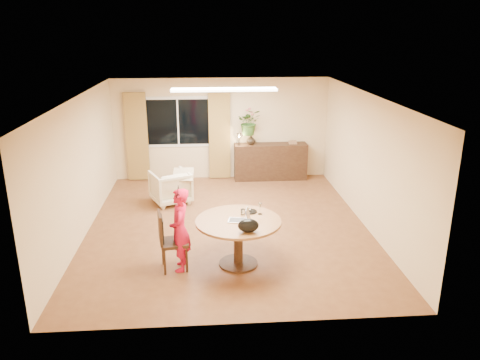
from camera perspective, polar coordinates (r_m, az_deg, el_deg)
The scene contains 24 objects.
floor at distance 9.43m, azimuth -1.48°, elevation -5.65°, with size 6.50×6.50×0.00m, color brown.
ceiling at distance 8.71m, azimuth -1.62°, elevation 10.20°, with size 6.50×6.50×0.00m, color white.
wall_back at distance 12.14m, azimuth -2.30°, elevation 6.23°, with size 5.50×5.50×0.00m, color beige.
wall_left at distance 9.28m, azimuth -18.78°, elevation 1.51°, with size 6.50×6.50×0.00m, color beige.
wall_right at distance 9.51m, azimuth 15.25°, elevation 2.24°, with size 6.50×6.50×0.00m, color beige.
window at distance 12.09m, azimuth -7.57°, elevation 7.01°, with size 1.70×0.03×1.30m.
curtain_left at distance 12.20m, azimuth -12.46°, elevation 5.13°, with size 0.55×0.08×2.25m, color olive.
curtain_right at distance 12.07m, azimuth -2.51°, elevation 5.42°, with size 0.55×0.08×2.25m, color olive.
ceiling_panel at distance 9.90m, azimuth -1.96°, elevation 10.96°, with size 2.20×0.35×0.05m, color white.
dining_table at distance 7.73m, azimuth -0.21°, elevation -6.08°, with size 1.41×1.41×0.80m.
dining_chair at distance 7.73m, azimuth -8.06°, elevation -7.33°, with size 0.48×0.44×1.00m, color black, non-canonical shape.
child at distance 7.64m, azimuth -7.33°, elevation -6.03°, with size 0.33×0.51×1.39m, color red.
laptop at distance 7.58m, azimuth -0.20°, elevation -4.20°, with size 0.35×0.23×0.23m, color #B7B7BC, non-canonical shape.
tumbler at distance 7.86m, azimuth 0.35°, elevation -3.91°, with size 0.07×0.07×0.10m, color white, non-canonical shape.
wine_glass at distance 7.86m, azimuth 2.45°, elevation -3.49°, with size 0.07×0.07×0.20m, color white, non-canonical shape.
pot_lid at distance 7.97m, azimuth 1.22°, elevation -3.81°, with size 0.24×0.24×0.04m, color white, non-canonical shape.
handbag at distance 7.19m, azimuth 1.02°, elevation -5.58°, with size 0.33×0.19×0.22m, color black, non-canonical shape.
armchair at distance 10.66m, azimuth -8.46°, elevation -0.84°, with size 0.79×0.81×0.74m, color #BCB295.
throw at distance 10.46m, azimuth -6.95°, elevation 1.08°, with size 0.45×0.55×0.03m, color beige, non-canonical shape.
sideboard at distance 12.21m, azimuth 3.73°, elevation 2.26°, with size 1.87×0.46×0.94m, color black.
vase at distance 12.00m, azimuth 1.34°, elevation 4.94°, with size 0.24×0.24×0.25m, color black.
bouquet at distance 11.90m, azimuth 1.15°, elevation 7.06°, with size 0.59×0.51×0.66m, color #366C28.
book_stack at distance 12.17m, azimuth 6.46°, elevation 4.62°, with size 0.21×0.15×0.08m, color #876245, non-canonical shape.
desk_lamp at distance 11.92m, azimuth -0.12°, elevation 5.00°, with size 0.13×0.13×0.31m, color black, non-canonical shape.
Camera 1 is at (-0.40, -8.62, 3.81)m, focal length 35.00 mm.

